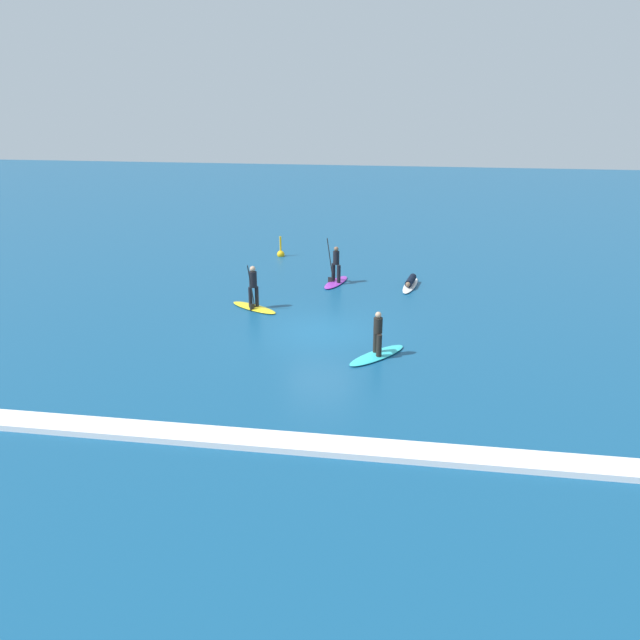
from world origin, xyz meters
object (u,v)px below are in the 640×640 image
object	(u,v)px
surfer_on_white_board	(410,283)
surfer_on_yellow_board	(254,297)
marker_buoy	(281,253)
surfer_on_purple_board	(336,274)
surfer_on_teal_board	(377,347)

from	to	relation	value
surfer_on_white_board	surfer_on_yellow_board	xyz separation A→B (m)	(-6.72, -4.43, 0.38)
surfer_on_yellow_board	marker_buoy	xyz separation A→B (m)	(-0.79, 9.37, -0.38)
surfer_on_white_board	surfer_on_yellow_board	bearing A→B (deg)	-47.87
surfer_on_purple_board	surfer_on_white_board	bearing A→B (deg)	105.67
surfer_on_white_board	marker_buoy	size ratio (longest dim) A/B	2.29
marker_buoy	surfer_on_purple_board	bearing A→B (deg)	-52.31
surfer_on_yellow_board	surfer_on_white_board	bearing A→B (deg)	64.59
surfer_on_teal_board	surfer_on_white_board	bearing A→B (deg)	-148.50
surfer_on_white_board	marker_buoy	xyz separation A→B (m)	(-7.51, 4.93, 0.00)
surfer_on_white_board	marker_buoy	distance (m)	8.99
surfer_on_teal_board	marker_buoy	bearing A→B (deg)	-116.96
surfer_on_purple_board	surfer_on_yellow_board	xyz separation A→B (m)	(-3.06, -4.39, 0.09)
surfer_on_purple_board	surfer_on_yellow_board	distance (m)	5.35
surfer_on_yellow_board	marker_buoy	size ratio (longest dim) A/B	1.99
surfer_on_yellow_board	marker_buoy	bearing A→B (deg)	125.99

